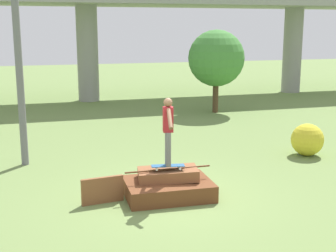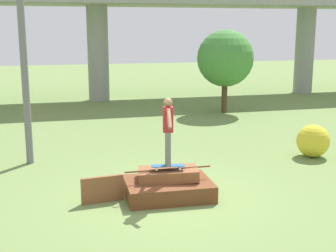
{
  "view_description": "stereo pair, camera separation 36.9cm",
  "coord_description": "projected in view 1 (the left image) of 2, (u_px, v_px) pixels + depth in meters",
  "views": [
    {
      "loc": [
        -2.88,
        -9.85,
        3.86
      ],
      "look_at": [
        -0.02,
        -0.05,
        1.69
      ],
      "focal_mm": 50.0,
      "sensor_mm": 36.0,
      "label": 1
    },
    {
      "loc": [
        -2.52,
        -9.94,
        3.86
      ],
      "look_at": [
        -0.02,
        -0.05,
        1.69
      ],
      "focal_mm": 50.0,
      "sensor_mm": 36.0,
      "label": 2
    }
  ],
  "objects": [
    {
      "name": "highway_overpass",
      "position": [
        86.0,
        6.0,
        23.95
      ],
      "size": [
        44.0,
        4.74,
        5.56
      ],
      "color": "gray",
      "rests_on": "ground_plane"
    },
    {
      "name": "skater",
      "position": [
        168.0,
        127.0,
        10.44
      ],
      "size": [
        0.28,
        1.14,
        1.55
      ],
      "color": "slate",
      "rests_on": "skateboard"
    },
    {
      "name": "scrap_pile",
      "position": [
        168.0,
        186.0,
        10.8
      ],
      "size": [
        2.02,
        1.45,
        0.68
      ],
      "color": "brown",
      "rests_on": "ground_plane"
    },
    {
      "name": "bush_yellow_flowering",
      "position": [
        307.0,
        140.0,
        14.22
      ],
      "size": [
        0.99,
        0.99,
        0.99
      ],
      "color": "gold",
      "rests_on": "ground_plane"
    },
    {
      "name": "tree_behind_left",
      "position": [
        216.0,
        58.0,
        21.04
      ],
      "size": [
        2.54,
        2.54,
        3.75
      ],
      "color": "#4C3823",
      "rests_on": "ground_plane"
    },
    {
      "name": "utility_pole",
      "position": [
        18.0,
        52.0,
        12.72
      ],
      "size": [
        1.3,
        0.2,
        6.11
      ],
      "color": "slate",
      "rests_on": "ground_plane"
    },
    {
      "name": "skateboard",
      "position": [
        168.0,
        166.0,
        10.62
      ],
      "size": [
        0.78,
        0.34,
        0.09
      ],
      "color": "#23517F",
      "rests_on": "scrap_pile"
    },
    {
      "name": "ground_plane",
      "position": [
        168.0,
        197.0,
        10.84
      ],
      "size": [
        80.0,
        80.0,
        0.0
      ],
      "primitive_type": "plane",
      "color": "olive"
    },
    {
      "name": "scrap_plank_loose",
      "position": [
        103.0,
        190.0,
        10.39
      ],
      "size": [
        0.96,
        0.2,
        0.6
      ],
      "color": "brown",
      "rests_on": "ground_plane"
    }
  ]
}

